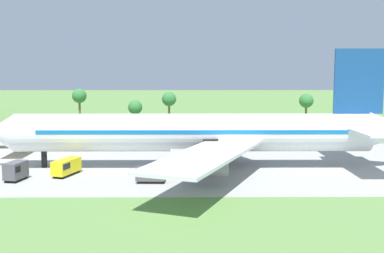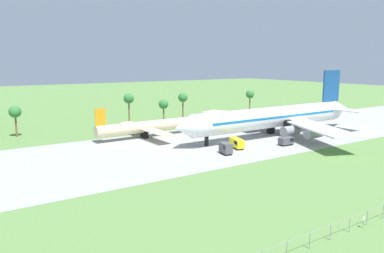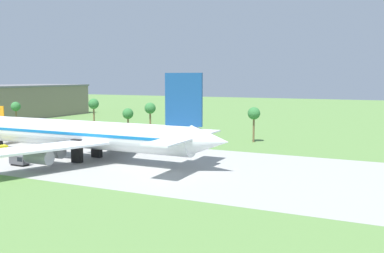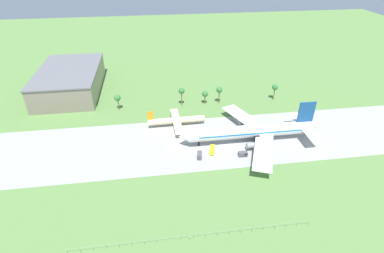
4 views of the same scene
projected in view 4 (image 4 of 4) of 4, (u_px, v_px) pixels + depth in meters
ground_plane at (177, 144)px, 144.78m from camera, size 600.00×600.00×0.00m
taxiway_strip at (177, 144)px, 144.78m from camera, size 320.00×44.00×0.02m
jet_airliner at (253, 131)px, 143.70m from camera, size 71.07×59.69×19.50m
regional_aircraft at (176, 120)px, 157.30m from camera, size 29.86×26.89×9.69m
baggage_tug at (212, 150)px, 138.06m from camera, size 3.57×6.01×2.52m
fuel_truck at (243, 154)px, 135.81m from camera, size 4.19×2.14×2.21m
catering_van at (200, 155)px, 134.35m from camera, size 2.73×4.15×2.79m
perimeter_fence at (193, 236)px, 97.75m from camera, size 80.10×0.10×2.10m
no_stopping_sign at (190, 238)px, 97.54m from camera, size 0.44×0.08×1.68m
terminal_building at (70, 80)px, 191.60m from camera, size 36.72×61.20×15.01m
palm_tree_row at (201, 92)px, 175.61m from camera, size 97.31×3.60×11.39m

